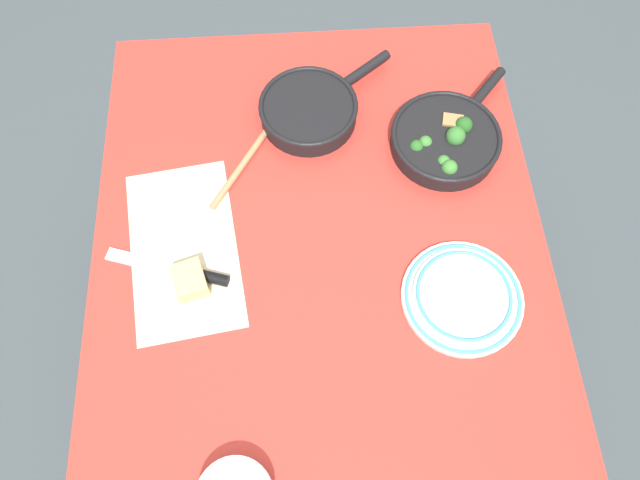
{
  "coord_description": "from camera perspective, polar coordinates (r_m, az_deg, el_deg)",
  "views": [
    {
      "loc": [
        -0.51,
        0.03,
        1.84
      ],
      "look_at": [
        0.0,
        0.0,
        0.77
      ],
      "focal_mm": 32.0,
      "sensor_mm": 36.0,
      "label": 1
    }
  ],
  "objects": [
    {
      "name": "parchment_sheet",
      "position": [
        1.24,
        -13.47,
        -0.74
      ],
      "size": [
        0.42,
        0.27,
        0.0
      ],
      "color": "beige",
      "rests_on": "dining_table_red"
    },
    {
      "name": "skillet_broccoli",
      "position": [
        1.34,
        12.48,
        9.87
      ],
      "size": [
        0.32,
        0.3,
        0.07
      ],
      "rotation": [
        0.0,
        0.0,
        5.56
      ],
      "color": "black",
      "rests_on": "dining_table_red"
    },
    {
      "name": "cheese_block",
      "position": [
        1.18,
        -12.88,
        -4.02
      ],
      "size": [
        0.09,
        0.08,
        0.04
      ],
      "color": "#EFD67A",
      "rests_on": "dining_table_red"
    },
    {
      "name": "grater_knife",
      "position": [
        1.21,
        -13.35,
        -3.09
      ],
      "size": [
        0.11,
        0.26,
        0.02
      ],
      "rotation": [
        0.0,
        0.0,
        1.25
      ],
      "color": "silver",
      "rests_on": "dining_table_red"
    },
    {
      "name": "skillet_eggs",
      "position": [
        1.36,
        -1.03,
        12.89
      ],
      "size": [
        0.28,
        0.32,
        0.05
      ],
      "rotation": [
        0.0,
        0.0,
        5.36
      ],
      "color": "black",
      "rests_on": "dining_table_red"
    },
    {
      "name": "ground_plane",
      "position": [
        1.91,
        0.0,
        -9.88
      ],
      "size": [
        14.0,
        14.0,
        0.0
      ],
      "primitive_type": "plane",
      "color": "#424C51"
    },
    {
      "name": "dining_table_red",
      "position": [
        1.28,
        0.0,
        -1.89
      ],
      "size": [
        1.21,
        0.96,
        0.75
      ],
      "color": "red",
      "rests_on": "ground_plane"
    },
    {
      "name": "wooden_spoon",
      "position": [
        1.34,
        -5.79,
        10.24
      ],
      "size": [
        0.3,
        0.21,
        0.02
      ],
      "rotation": [
        0.0,
        0.0,
        5.72
      ],
      "color": "tan",
      "rests_on": "dining_table_red"
    },
    {
      "name": "dinner_plate_stack",
      "position": [
        1.19,
        14.09,
        -5.51
      ],
      "size": [
        0.25,
        0.25,
        0.03
      ],
      "color": "white",
      "rests_on": "dining_table_red"
    }
  ]
}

